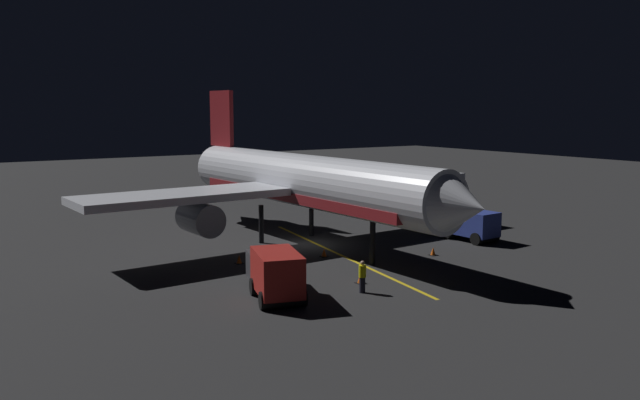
# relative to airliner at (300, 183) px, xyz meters

# --- Properties ---
(ground_plane) EXTENTS (180.00, 180.00, 0.20)m
(ground_plane) POSITION_rel_airliner_xyz_m (-0.03, 0.57, -4.56)
(ground_plane) COLOR #282829
(apron_guide_stripe) EXTENTS (3.53, 22.51, 0.01)m
(apron_guide_stripe) POSITION_rel_airliner_xyz_m (-0.31, 4.57, -4.45)
(apron_guide_stripe) COLOR gold
(apron_guide_stripe) RESTS_ON ground_plane
(airliner) EXTENTS (31.59, 33.84, 11.26)m
(airliner) POSITION_rel_airliner_xyz_m (0.00, 0.00, 0.00)
(airliner) COLOR silver
(airliner) RESTS_ON ground_plane
(baggage_truck) EXTENTS (3.64, 5.90, 2.53)m
(baggage_truck) POSITION_rel_airliner_xyz_m (8.12, 10.79, -3.18)
(baggage_truck) COLOR maroon
(baggage_truck) RESTS_ON ground_plane
(catering_truck) EXTENTS (2.54, 5.92, 2.25)m
(catering_truck) POSITION_rel_airliner_xyz_m (-11.14, 5.30, -3.28)
(catering_truck) COLOR navy
(catering_truck) RESTS_ON ground_plane
(ground_crew_worker) EXTENTS (0.40, 0.40, 1.74)m
(ground_crew_worker) POSITION_rel_airliner_xyz_m (3.81, 12.62, -3.57)
(ground_crew_worker) COLOR black
(ground_crew_worker) RESTS_ON ground_plane
(traffic_cone_near_left) EXTENTS (0.50, 0.50, 0.55)m
(traffic_cone_near_left) POSITION_rel_airliner_xyz_m (6.47, 3.15, -4.21)
(traffic_cone_near_left) COLOR #EA590F
(traffic_cone_near_left) RESTS_ON ground_plane
(traffic_cone_near_right) EXTENTS (0.50, 0.50, 0.55)m
(traffic_cone_near_right) POSITION_rel_airliner_xyz_m (2.79, 11.07, -4.21)
(traffic_cone_near_right) COLOR #EA590F
(traffic_cone_near_right) RESTS_ON ground_plane
(traffic_cone_under_wing) EXTENTS (0.50, 0.50, 0.55)m
(traffic_cone_under_wing) POSITION_rel_airliner_xyz_m (0.89, 4.47, -4.21)
(traffic_cone_under_wing) COLOR #EA590F
(traffic_cone_under_wing) RESTS_ON ground_plane
(traffic_cone_far) EXTENTS (0.50, 0.50, 0.55)m
(traffic_cone_far) POSITION_rel_airliner_xyz_m (-5.45, 8.12, -4.21)
(traffic_cone_far) COLOR #EA590F
(traffic_cone_far) RESTS_ON ground_plane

